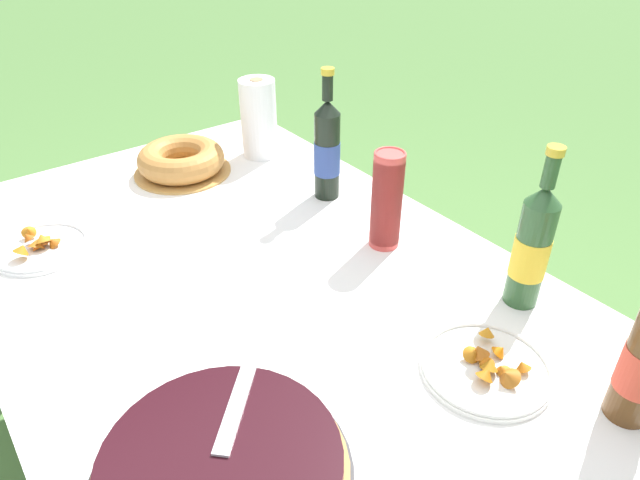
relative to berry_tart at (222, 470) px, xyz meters
The scene contains 12 objects.
ground_plane 0.90m from the berry_tart, 143.75° to the left, with size 16.00×16.00×0.00m, color #568442.
garden_table 0.52m from the berry_tart, 143.75° to the left, with size 1.64×1.06×0.71m.
tablecloth 0.51m from the berry_tart, 143.75° to the left, with size 1.65×1.07×0.10m.
berry_tart is the anchor object (origin of this frame).
serving_knife 0.05m from the berry_tart, 44.87° to the right, with size 0.28×0.28×0.01m.
bundt_cake 1.06m from the berry_tart, 157.46° to the left, with size 0.28×0.28×0.08m.
cup_stack 0.71m from the berry_tart, 117.86° to the left, with size 0.07×0.07×0.24m.
cider_bottle_green 0.71m from the berry_tart, 89.81° to the left, with size 0.07×0.07×0.35m.
juice_bottle_red 0.90m from the berry_tart, 132.43° to the left, with size 0.07×0.07×0.35m.
snack_plate_near 0.80m from the berry_tart, behind, with size 0.22×0.22×0.06m.
snack_plate_left 0.50m from the berry_tart, 79.28° to the left, with size 0.24×0.24×0.05m.
paper_towel_roll 1.15m from the berry_tart, 145.08° to the left, with size 0.11×0.11×0.24m.
Camera 1 is at (0.90, -0.49, 1.48)m, focal length 32.00 mm.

